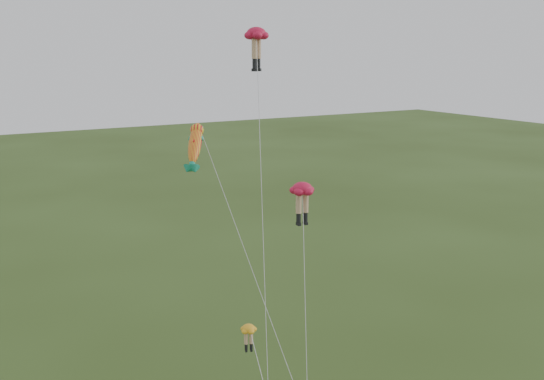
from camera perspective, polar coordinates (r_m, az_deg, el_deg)
legs_kite_red_high at (r=37.79m, az=-1.47°, el=13.76°), size 5.78×11.00×22.83m
legs_kite_red_mid at (r=35.16m, az=2.87°, el=-0.46°), size 4.35×7.24×13.99m
legs_kite_yellow at (r=30.87m, az=-1.94°, el=-14.10°), size 1.06×5.83×8.14m
fish_kite at (r=38.14m, az=-7.19°, el=4.25°), size 3.46×12.57×17.23m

